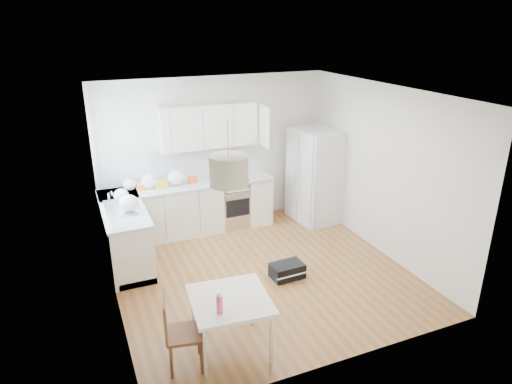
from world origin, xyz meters
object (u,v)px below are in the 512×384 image
(dining_table, at_px, (230,304))
(gym_bag, at_px, (287,271))
(refrigerator, at_px, (316,176))
(dining_chair, at_px, (184,332))

(dining_table, height_order, gym_bag, dining_table)
(refrigerator, bearing_deg, gym_bag, -135.61)
(dining_table, xyz_separation_m, gym_bag, (1.31, 1.16, -0.50))
(dining_chair, height_order, gym_bag, dining_chair)
(refrigerator, distance_m, dining_chair, 4.43)
(refrigerator, distance_m, gym_bag, 2.35)
(refrigerator, height_order, dining_table, refrigerator)
(refrigerator, relative_size, dining_table, 1.84)
(dining_chair, xyz_separation_m, gym_bag, (1.86, 1.23, -0.34))
(dining_chair, distance_m, gym_bag, 2.25)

